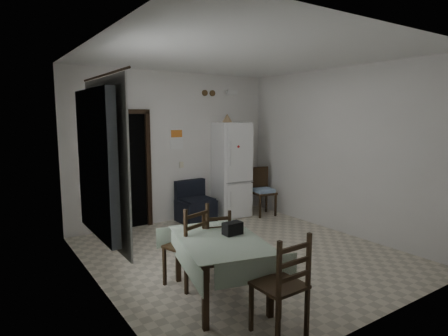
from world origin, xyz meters
name	(u,v)px	position (x,y,z in m)	size (l,w,h in m)	color
ground	(242,254)	(0.00, 0.00, 0.00)	(4.50, 4.50, 0.00)	beige
ceiling	(244,56)	(0.00, 0.00, 2.90)	(4.20, 4.50, 0.02)	white
wall_back	(174,148)	(0.00, 2.25, 1.45)	(4.20, 0.02, 2.90)	silver
wall_front	(383,180)	(0.00, -2.25, 1.45)	(4.20, 0.02, 2.90)	silver
wall_left	(96,170)	(-2.10, 0.00, 1.45)	(0.02, 4.50, 2.90)	silver
wall_right	(338,151)	(2.10, 0.00, 1.45)	(0.02, 4.50, 2.90)	silver
doorway	(118,170)	(-1.05, 2.45, 1.06)	(1.06, 0.52, 2.22)	black
window_recess	(96,163)	(-2.15, -0.20, 1.55)	(0.10, 1.20, 1.60)	silver
curtain	(106,163)	(-2.04, -0.20, 1.55)	(0.02, 1.45, 1.85)	silver
curtain_rod	(104,75)	(-2.03, -0.20, 2.50)	(0.02, 0.02, 1.60)	black
calendar	(176,139)	(0.05, 2.24, 1.62)	(0.28, 0.02, 0.40)	white
calendar_image	(177,134)	(0.05, 2.23, 1.72)	(0.24, 0.01, 0.14)	orange
light_switch	(181,165)	(0.15, 2.24, 1.10)	(0.08, 0.02, 0.12)	beige
vent_left	(205,93)	(0.70, 2.23, 2.52)	(0.12, 0.12, 0.03)	brown
vent_right	(212,93)	(0.88, 2.23, 2.52)	(0.12, 0.12, 0.03)	brown
emergency_light	(232,92)	(1.35, 2.21, 2.55)	(0.25, 0.07, 0.09)	white
fridge	(231,169)	(1.12, 1.93, 0.97)	(0.63, 0.63, 1.93)	white
tan_cone	(227,118)	(1.05, 1.95, 2.02)	(0.21, 0.21, 0.17)	tan
navy_seat	(196,201)	(0.29, 1.93, 0.40)	(0.66, 0.64, 0.79)	black
corner_chair	(263,192)	(1.69, 1.55, 0.50)	(0.43, 0.43, 0.99)	black
dining_table	(220,268)	(-1.03, -0.95, 0.35)	(0.89, 1.34, 0.70)	#96AA91
black_bag	(233,228)	(-0.82, -0.90, 0.77)	(0.22, 0.13, 0.14)	black
dining_chair_far_left	(186,244)	(-1.19, -0.44, 0.51)	(0.44, 0.44, 1.02)	black
dining_chair_far_right	(214,242)	(-0.78, -0.42, 0.45)	(0.39, 0.39, 0.90)	black
dining_chair_near_head	(279,283)	(-0.96, -1.86, 0.50)	(0.43, 0.43, 1.01)	black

